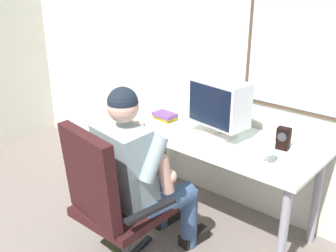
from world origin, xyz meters
The scene contains 8 objects.
wall_rear centered at (0.02, 2.70, 1.26)m, with size 5.46×0.08×2.52m.
desk centered at (-0.05, 2.30, 0.63)m, with size 1.58×0.66×0.73m.
office_chair centered at (-0.22, 1.42, 0.57)m, with size 0.65×0.60×1.03m.
person_seated centered at (-0.19, 1.68, 0.65)m, with size 0.56×0.78×1.25m.
crt_monitor centered at (-0.03, 2.33, 0.99)m, with size 0.45×0.28×0.42m.
wine_glass centered at (0.46, 2.16, 0.84)m, with size 0.08×0.08×0.15m.
desk_speaker centered at (0.44, 2.43, 0.81)m, with size 0.09×0.07×0.15m.
book_stack centered at (-0.54, 2.33, 0.76)m, with size 0.21×0.16×0.06m.
Camera 1 is at (1.46, 0.03, 1.91)m, focal length 42.88 mm.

